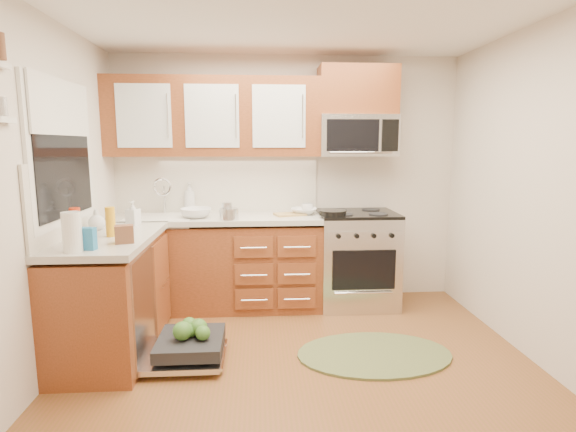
{
  "coord_description": "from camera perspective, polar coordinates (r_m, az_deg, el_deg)",
  "views": [
    {
      "loc": [
        -0.3,
        -2.91,
        1.61
      ],
      "look_at": [
        -0.05,
        0.85,
        1.01
      ],
      "focal_mm": 28.0,
      "sensor_mm": 36.0,
      "label": 1
    }
  ],
  "objects": [
    {
      "name": "floor",
      "position": [
        3.34,
        1.96,
        -19.79
      ],
      "size": [
        3.5,
        3.5,
        0.0
      ],
      "primitive_type": "plane",
      "color": "brown",
      "rests_on": "ground"
    },
    {
      "name": "wall_back",
      "position": [
        4.69,
        -0.1,
        4.62
      ],
      "size": [
        3.5,
        0.04,
        2.5
      ],
      "primitive_type": "cube",
      "color": "beige",
      "rests_on": "ground"
    },
    {
      "name": "wall_front",
      "position": [
        1.26,
        10.36,
        -7.93
      ],
      "size": [
        3.5,
        0.04,
        2.5
      ],
      "primitive_type": "cube",
      "color": "beige",
      "rests_on": "ground"
    },
    {
      "name": "wall_left",
      "position": [
        3.27,
        -30.04,
        1.46
      ],
      "size": [
        0.04,
        3.5,
        2.5
      ],
      "primitive_type": "cube",
      "color": "beige",
      "rests_on": "ground"
    },
    {
      "name": "wall_right",
      "position": [
        3.58,
        31.18,
        1.92
      ],
      "size": [
        0.04,
        3.5,
        2.5
      ],
      "primitive_type": "cube",
      "color": "beige",
      "rests_on": "ground"
    },
    {
      "name": "base_cabinet_back",
      "position": [
        4.54,
        -9.07,
        -6.22
      ],
      "size": [
        2.05,
        0.6,
        0.85
      ],
      "primitive_type": "cube",
      "color": "#602F15",
      "rests_on": "ground"
    },
    {
      "name": "base_cabinet_left",
      "position": [
        3.82,
        -21.43,
        -9.74
      ],
      "size": [
        0.6,
        1.25,
        0.85
      ],
      "primitive_type": "cube",
      "color": "#602F15",
      "rests_on": "ground"
    },
    {
      "name": "countertop_back",
      "position": [
        4.43,
        -9.23,
        -0.32
      ],
      "size": [
        2.07,
        0.64,
        0.05
      ],
      "primitive_type": "cube",
      "color": "beige",
      "rests_on": "base_cabinet_back"
    },
    {
      "name": "countertop_left",
      "position": [
        3.69,
        -21.7,
        -2.73
      ],
      "size": [
        0.64,
        1.27,
        0.05
      ],
      "primitive_type": "cube",
      "color": "beige",
      "rests_on": "base_cabinet_left"
    },
    {
      "name": "backsplash_back",
      "position": [
        4.69,
        -9.0,
        4.01
      ],
      "size": [
        2.05,
        0.02,
        0.57
      ],
      "primitive_type": "cube",
      "color": "silver",
      "rests_on": "ground"
    },
    {
      "name": "backsplash_left",
      "position": [
        3.75,
        -26.28,
        1.94
      ],
      "size": [
        0.02,
        1.25,
        0.57
      ],
      "primitive_type": "cube",
      "color": "silver",
      "rests_on": "ground"
    },
    {
      "name": "upper_cabinets",
      "position": [
        4.52,
        -9.39,
        12.26
      ],
      "size": [
        2.05,
        0.35,
        0.75
      ],
      "primitive_type": null,
      "color": "#602F15",
      "rests_on": "ground"
    },
    {
      "name": "cabinet_over_mw",
      "position": [
        4.62,
        8.8,
        15.43
      ],
      "size": [
        0.76,
        0.35,
        0.47
      ],
      "primitive_type": "cube",
      "color": "#602F15",
      "rests_on": "ground"
    },
    {
      "name": "range",
      "position": [
        4.6,
        8.69,
        -5.38
      ],
      "size": [
        0.76,
        0.64,
        0.95
      ],
      "primitive_type": null,
      "color": "silver",
      "rests_on": "ground"
    },
    {
      "name": "microwave",
      "position": [
        4.57,
        8.73,
        10.04
      ],
      "size": [
        0.76,
        0.38,
        0.4
      ],
      "primitive_type": null,
      "color": "silver",
      "rests_on": "ground"
    },
    {
      "name": "sink",
      "position": [
        4.51,
        -15.88,
        -1.68
      ],
      "size": [
        0.62,
        0.5,
        0.26
      ],
      "primitive_type": null,
      "color": "white",
      "rests_on": "ground"
    },
    {
      "name": "dishwasher",
      "position": [
        3.6,
        -12.88,
        -16.07
      ],
      "size": [
        0.7,
        0.6,
        0.2
      ],
      "primitive_type": null,
      "color": "silver",
      "rests_on": "ground"
    },
    {
      "name": "window",
      "position": [
        3.7,
        -26.8,
        7.11
      ],
      "size": [
        0.03,
        1.05,
        1.05
      ],
      "primitive_type": null,
      "color": "white",
      "rests_on": "ground"
    },
    {
      "name": "window_blind",
      "position": [
        3.7,
        -26.8,
        12.24
      ],
      "size": [
        0.02,
        0.96,
        0.4
      ],
      "primitive_type": "cube",
      "color": "white",
      "rests_on": "ground"
    },
    {
      "name": "rug",
      "position": [
        3.69,
        10.9,
        -16.85
      ],
      "size": [
        1.25,
        0.87,
        0.02
      ],
      "primitive_type": null,
      "rotation": [
        0.0,
        0.0,
        0.08
      ],
      "color": "#636C3E",
      "rests_on": "ground"
    },
    {
      "name": "skillet",
      "position": [
        4.27,
        5.69,
        0.41
      ],
      "size": [
        0.3,
        0.3,
        0.05
      ],
      "primitive_type": "cylinder",
      "rotation": [
        0.0,
        0.0,
        -0.18
      ],
      "color": "black",
      "rests_on": "range"
    },
    {
      "name": "stock_pot",
      "position": [
        4.19,
        -7.5,
        0.27
      ],
      "size": [
        0.23,
        0.23,
        0.11
      ],
      "primitive_type": "cylinder",
      "rotation": [
        0.0,
        0.0,
        -0.34
      ],
      "color": "silver",
      "rests_on": "countertop_back"
    },
    {
      "name": "cutting_board",
      "position": [
        4.41,
        0.24,
        0.22
      ],
      "size": [
        0.33,
        0.26,
        0.02
      ],
      "primitive_type": "cube",
      "rotation": [
        0.0,
        0.0,
        0.29
      ],
      "color": "tan",
      "rests_on": "countertop_back"
    },
    {
      "name": "canister",
      "position": [
        4.22,
        -7.77,
        0.67
      ],
      "size": [
        0.1,
        0.1,
        0.16
      ],
      "primitive_type": "cylinder",
      "rotation": [
        0.0,
        0.0,
        0.06
      ],
      "color": "silver",
      "rests_on": "countertop_back"
    },
    {
      "name": "paper_towel_roll",
      "position": [
        3.22,
        -25.75,
        -1.84
      ],
      "size": [
        0.13,
        0.13,
        0.26
      ],
      "primitive_type": "cylinder",
      "rotation": [
        0.0,
        0.0,
        0.09
      ],
      "color": "white",
      "rests_on": "countertop_left"
    },
    {
      "name": "mustard_bottle",
      "position": [
        3.64,
        -21.62,
        -0.69
      ],
      "size": [
        0.09,
        0.09,
        0.22
      ],
      "primitive_type": "cylinder",
      "rotation": [
        0.0,
        0.0,
        0.38
      ],
      "color": "gold",
      "rests_on": "countertop_left"
    },
    {
      "name": "red_bottle",
      "position": [
        3.4,
        -25.35,
        -1.25
      ],
      "size": [
        0.08,
        0.08,
        0.26
      ],
      "primitive_type": "cylinder",
      "rotation": [
        0.0,
        0.0,
        0.14
      ],
      "color": "red",
      "rests_on": "countertop_left"
    },
    {
      "name": "wooden_box",
      "position": [
        3.37,
        -20.08,
        -2.18
      ],
      "size": [
        0.15,
        0.12,
        0.13
      ],
      "primitive_type": "cube",
      "rotation": [
        0.0,
        0.0,
        0.29
      ],
      "color": "brown",
      "rests_on": "countertop_left"
    },
    {
      "name": "blue_carton",
      "position": [
        3.24,
        -24.01,
        -2.66
      ],
      "size": [
        0.1,
        0.07,
        0.15
      ],
      "primitive_type": "cube",
      "rotation": [
        0.0,
        0.0,
        -0.19
      ],
      "color": "teal",
      "rests_on": "countertop_left"
    },
    {
      "name": "bowl_a",
      "position": [
        4.47,
        2.03,
        0.6
      ],
      "size": [
        0.29,
        0.29,
        0.06
      ],
      "primitive_type": "imported",
      "rotation": [
        0.0,
        0.0,
        -0.16
      ],
      "color": "#999999",
      "rests_on": "countertop_back"
    },
    {
      "name": "bowl_b",
      "position": [
        4.35,
        -11.62,
        0.38
      ],
      "size": [
        0.31,
        0.31,
        0.09
      ],
      "primitive_type": "imported",
      "rotation": [
        0.0,
        0.0,
        0.07
      ],
      "color": "#999999",
      "rests_on": "countertop_back"
    },
    {
      "name": "cup",
      "position": [
        4.59,
        2.51,
        1.04
      ],
      "size": [
        0.16,
        0.16,
        0.1
      ],
      "primitive_type": "imported",
      "rotation": [
        0.0,
        0.0,
        -0.4
      ],
      "color": "#999999",
      "rests_on": "countertop_back"
    },
    {
      "name": "soap_bottle_a",
      "position": [
        4.68,
        -12.38,
        2.31
      ],
      "size": [
        0.13,
        0.13,
        0.31
      ],
      "primitive_type": "imported",
      "rotation": [
        0.0,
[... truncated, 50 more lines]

